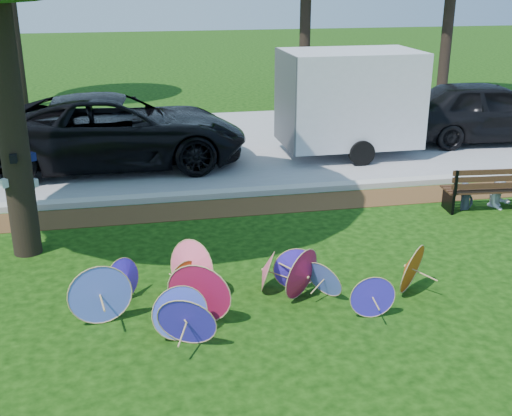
{
  "coord_description": "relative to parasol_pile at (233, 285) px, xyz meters",
  "views": [
    {
      "loc": [
        -1.3,
        -6.93,
        4.25
      ],
      "look_at": [
        0.5,
        2.0,
        0.9
      ],
      "focal_mm": 45.0,
      "sensor_mm": 36.0,
      "label": 1
    }
  ],
  "objects": [
    {
      "name": "ground",
      "position": [
        0.1,
        -0.58,
        -0.37
      ],
      "size": [
        90.0,
        90.0,
        0.0
      ],
      "primitive_type": "plane",
      "color": "black",
      "rests_on": "ground"
    },
    {
      "name": "mulch_strip",
      "position": [
        0.1,
        3.92,
        -0.36
      ],
      "size": [
        90.0,
        1.0,
        0.01
      ],
      "primitive_type": "cube",
      "color": "#472D16",
      "rests_on": "ground"
    },
    {
      "name": "curb",
      "position": [
        0.1,
        4.62,
        -0.31
      ],
      "size": [
        90.0,
        0.3,
        0.12
      ],
      "primitive_type": "cube",
      "color": "#B7B5AD",
      "rests_on": "ground"
    },
    {
      "name": "street",
      "position": [
        0.1,
        8.77,
        -0.36
      ],
      "size": [
        90.0,
        8.0,
        0.01
      ],
      "primitive_type": "cube",
      "color": "gray",
      "rests_on": "ground"
    },
    {
      "name": "parasol_pile",
      "position": [
        0.0,
        0.0,
        0.0
      ],
      "size": [
        4.99,
        1.97,
        0.87
      ],
      "color": "#5D72FF",
      "rests_on": "ground"
    },
    {
      "name": "black_van",
      "position": [
        -1.51,
        7.3,
        0.46
      ],
      "size": [
        6.0,
        2.81,
        1.66
      ],
      "primitive_type": "imported",
      "rotation": [
        0.0,
        0.0,
        1.56
      ],
      "color": "black",
      "rests_on": "ground"
    },
    {
      "name": "dark_pickup",
      "position": [
        8.07,
        7.73,
        0.45
      ],
      "size": [
        4.91,
        2.27,
        1.63
      ],
      "primitive_type": "imported",
      "rotation": [
        0.0,
        0.0,
        1.5
      ],
      "color": "black",
      "rests_on": "ground"
    },
    {
      "name": "cargo_trailer",
      "position": [
        4.07,
        7.19,
        1.05
      ],
      "size": [
        3.19,
        2.03,
        2.83
      ],
      "primitive_type": "cube",
      "rotation": [
        0.0,
        0.0,
        0.0
      ],
      "color": "silver",
      "rests_on": "ground"
    },
    {
      "name": "park_bench",
      "position": [
        5.35,
        2.94,
        0.06
      ],
      "size": [
        1.68,
        0.77,
        0.85
      ],
      "primitive_type": null,
      "rotation": [
        0.0,
        0.0,
        -0.09
      ],
      "color": "black",
      "rests_on": "ground"
    },
    {
      "name": "person_left",
      "position": [
        5.0,
        2.99,
        0.13
      ],
      "size": [
        0.43,
        0.36,
        1.0
      ],
      "primitive_type": "imported",
      "rotation": [
        0.0,
        0.0,
        0.39
      ],
      "color": "#343A47",
      "rests_on": "ground"
    },
    {
      "name": "person_right",
      "position": [
        5.7,
        2.99,
        0.18
      ],
      "size": [
        0.6,
        0.51,
        1.11
      ],
      "primitive_type": "imported",
      "rotation": [
        0.0,
        0.0,
        0.18
      ],
      "color": "silver",
      "rests_on": "ground"
    }
  ]
}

